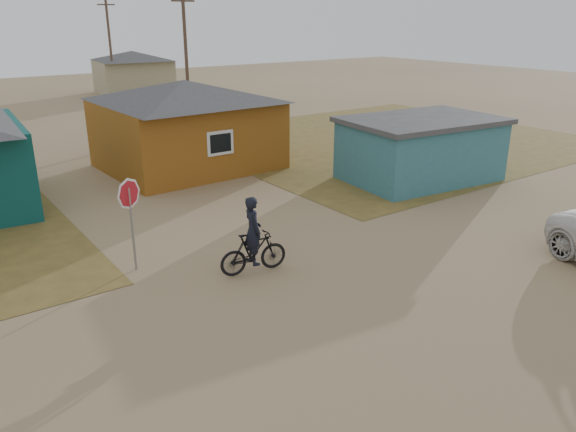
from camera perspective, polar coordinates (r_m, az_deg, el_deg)
name	(u,v)px	position (r m, az deg, el deg)	size (l,w,h in m)	color
ground	(353,302)	(13.92, 6.59, -8.64)	(120.00, 120.00, 0.00)	#977C57
grass_ne	(385,140)	(32.02, 9.81, 7.66)	(20.00, 18.00, 0.00)	olive
house_yellow	(187,123)	(25.81, -10.24, 9.26)	(7.72, 6.76, 3.90)	#8E5115
shed_turquoise	(420,149)	(24.20, 13.29, 6.68)	(6.71, 4.93, 2.60)	#38737D
house_beige_east	(134,71)	(52.50, -15.42, 13.97)	(6.95, 6.05, 3.60)	tan
utility_pole_near	(186,59)	(34.43, -10.29, 15.43)	(1.40, 0.20, 8.00)	brown
utility_pole_far	(110,46)	(49.63, -17.61, 16.12)	(1.40, 0.20, 8.00)	brown
stop_sign	(130,204)	(15.35, -15.78, 1.23)	(0.85, 0.13, 2.60)	gray
cyclist	(253,245)	(15.03, -3.55, -2.99)	(1.96, 0.84, 2.15)	black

